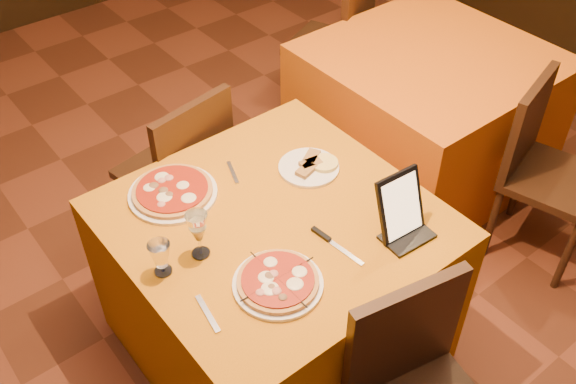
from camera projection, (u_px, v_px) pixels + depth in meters
floor at (297, 316)px, 2.94m from camera, size 6.00×7.00×0.01m
main_table at (275, 284)px, 2.59m from camera, size 1.10×1.10×0.75m
side_table at (423, 115)px, 3.47m from camera, size 1.10×1.10×0.75m
chair_main_far at (173, 171)px, 2.99m from camera, size 0.42×0.42×0.91m
chair_side_near at (555, 179)px, 2.95m from camera, size 0.50×0.50×0.91m
chair_side_far at (327, 44)px, 3.88m from camera, size 0.53×0.53×0.91m
pizza_near at (278, 282)px, 2.09m from camera, size 0.30×0.30×0.03m
pizza_far at (173, 192)px, 2.42m from camera, size 0.34×0.34×0.03m
cutlet_dish at (309, 167)px, 2.54m from camera, size 0.24×0.24×0.03m
wine_glass at (198, 235)px, 2.14m from camera, size 0.07×0.07×0.19m
water_glass at (161, 258)px, 2.10m from camera, size 0.07×0.07×0.13m
tablet at (400, 205)px, 2.21m from camera, size 0.19×0.11×0.23m
knife at (339, 248)px, 2.22m from camera, size 0.04×0.22×0.01m
fork_near at (208, 314)px, 2.01m from camera, size 0.04×0.16×0.01m
fork_far at (233, 172)px, 2.52m from camera, size 0.06×0.14×0.01m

